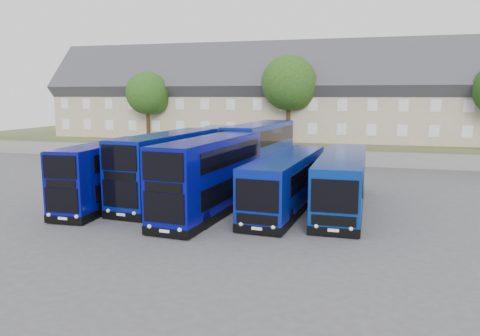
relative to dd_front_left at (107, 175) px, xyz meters
name	(u,v)px	position (x,y,z in m)	size (l,w,h in m)	color
ground	(178,222)	(5.97, -2.61, -1.96)	(120.00, 120.00, 0.00)	#4A4A4F
retaining_wall	(267,156)	(5.97, 21.39, -1.21)	(70.00, 0.40, 1.50)	slate
earth_bank	(283,144)	(5.97, 31.39, -0.96)	(80.00, 20.00, 2.00)	#495730
terrace_row	(253,99)	(2.98, 27.39, 4.63)	(48.00, 10.40, 11.20)	tan
dd_front_left	(107,175)	(0.00, 0.00, 0.00)	(2.71, 10.16, 4.00)	#070982
dd_front_mid	(168,168)	(3.30, 2.18, 0.24)	(3.49, 11.47, 4.49)	navy
dd_front_right	(210,177)	(7.08, -0.17, 0.24)	(3.65, 11.48, 4.49)	#06097D
dd_rear_left	(208,151)	(1.93, 14.18, -0.01)	(2.60, 10.07, 3.97)	navy
dd_rear_right	(260,152)	(7.44, 11.73, 0.33)	(3.84, 11.95, 4.67)	navy
coach_east_a	(286,183)	(11.32, 1.98, -0.31)	(3.51, 12.46, 3.36)	#07198C
coach_east_b	(342,183)	(14.65, 2.79, -0.28)	(2.72, 12.56, 3.43)	navy
tree_west	(149,95)	(-7.88, 22.48, 5.09)	(4.80, 4.80, 7.65)	#382314
tree_mid	(290,85)	(8.12, 22.98, 6.10)	(5.76, 5.76, 9.18)	#382314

